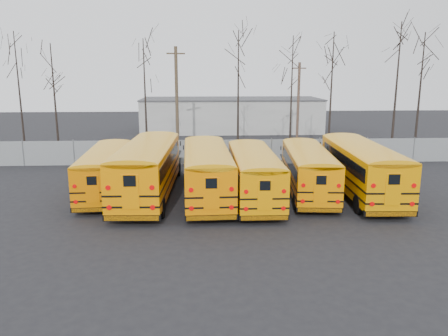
{
  "coord_description": "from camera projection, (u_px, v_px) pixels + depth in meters",
  "views": [
    {
      "loc": [
        -1.66,
        -23.07,
        7.46
      ],
      "look_at": [
        -0.34,
        3.19,
        1.6
      ],
      "focal_mm": 35.0,
      "sensor_mm": 36.0,
      "label": 1
    }
  ],
  "objects": [
    {
      "name": "bus_f",
      "position": [
        361.0,
        164.0,
        26.51
      ],
      "size": [
        3.18,
        11.75,
        3.26
      ],
      "rotation": [
        0.0,
        0.0,
        -0.04
      ],
      "color": "black",
      "rests_on": "ground"
    },
    {
      "name": "ground",
      "position": [
        233.0,
        209.0,
        24.19
      ],
      "size": [
        120.0,
        120.0,
        0.0
      ],
      "primitive_type": "plane",
      "color": "black",
      "rests_on": "ground"
    },
    {
      "name": "bus_e",
      "position": [
        308.0,
        167.0,
        26.78
      ],
      "size": [
        3.35,
        10.64,
        2.93
      ],
      "rotation": [
        0.0,
        0.0,
        -0.09
      ],
      "color": "black",
      "rests_on": "ground"
    },
    {
      "name": "utility_pole_left",
      "position": [
        177.0,
        98.0,
        40.59
      ],
      "size": [
        1.68,
        0.6,
        9.65
      ],
      "rotation": [
        0.0,
        0.0,
        0.28
      ],
      "color": "#483A29",
      "rests_on": "ground"
    },
    {
      "name": "tree_0",
      "position": [
        20.0,
        95.0,
        38.51
      ],
      "size": [
        0.26,
        0.26,
        10.82
      ],
      "primitive_type": "cone",
      "color": "black",
      "rests_on": "ground"
    },
    {
      "name": "bus_d",
      "position": [
        254.0,
        170.0,
        25.65
      ],
      "size": [
        2.47,
        10.7,
        2.99
      ],
      "rotation": [
        0.0,
        0.0,
        0.0
      ],
      "color": "black",
      "rests_on": "ground"
    },
    {
      "name": "bus_a",
      "position": [
        106.0,
        167.0,
        26.75
      ],
      "size": [
        2.86,
        10.33,
        2.86
      ],
      "rotation": [
        0.0,
        0.0,
        0.05
      ],
      "color": "black",
      "rests_on": "ground"
    },
    {
      "name": "bus_c",
      "position": [
        207.0,
        168.0,
        25.85
      ],
      "size": [
        2.97,
        11.42,
        3.17
      ],
      "rotation": [
        0.0,
        0.0,
        0.03
      ],
      "color": "black",
      "rests_on": "ground"
    },
    {
      "name": "tree_1",
      "position": [
        55.0,
        103.0,
        36.72
      ],
      "size": [
        0.26,
        0.26,
        9.7
      ],
      "primitive_type": "cone",
      "color": "black",
      "rests_on": "ground"
    },
    {
      "name": "tree_4",
      "position": [
        291.0,
        98.0,
        37.49
      ],
      "size": [
        0.26,
        0.26,
        10.35
      ],
      "primitive_type": "cone",
      "color": "black",
      "rests_on": "ground"
    },
    {
      "name": "utility_pole_right",
      "position": [
        298.0,
        105.0,
        42.23
      ],
      "size": [
        1.42,
        0.59,
        8.27
      ],
      "rotation": [
        0.0,
        0.0,
        0.34
      ],
      "color": "brown",
      "rests_on": "ground"
    },
    {
      "name": "tree_3",
      "position": [
        238.0,
        95.0,
        38.25
      ],
      "size": [
        0.26,
        0.26,
        10.85
      ],
      "primitive_type": "cone",
      "color": "black",
      "rests_on": "ground"
    },
    {
      "name": "tree_2",
      "position": [
        145.0,
        99.0,
        37.55
      ],
      "size": [
        0.26,
        0.26,
        10.12
      ],
      "primitive_type": "cone",
      "color": "black",
      "rests_on": "ground"
    },
    {
      "name": "bus_b",
      "position": [
        148.0,
        165.0,
        26.03
      ],
      "size": [
        3.29,
        12.28,
        3.41
      ],
      "rotation": [
        0.0,
        0.0,
        -0.04
      ],
      "color": "black",
      "rests_on": "ground"
    },
    {
      "name": "fence",
      "position": [
        223.0,
        152.0,
        35.67
      ],
      "size": [
        40.0,
        0.04,
        2.0
      ],
      "primitive_type": "cube",
      "color": "gray",
      "rests_on": "ground"
    },
    {
      "name": "tree_7",
      "position": [
        419.0,
        96.0,
        37.66
      ],
      "size": [
        0.26,
        0.26,
        10.65
      ],
      "primitive_type": "cone",
      "color": "black",
      "rests_on": "ground"
    },
    {
      "name": "tree_5",
      "position": [
        331.0,
        97.0,
        37.06
      ],
      "size": [
        0.26,
        0.26,
        10.63
      ],
      "primitive_type": "cone",
      "color": "black",
      "rests_on": "ground"
    },
    {
      "name": "tree_6",
      "position": [
        396.0,
        92.0,
        36.89
      ],
      "size": [
        0.26,
        0.26,
        11.43
      ],
      "primitive_type": "cone",
      "color": "black",
      "rests_on": "ground"
    },
    {
      "name": "distant_building",
      "position": [
        231.0,
        115.0,
        55.05
      ],
      "size": [
        22.0,
        8.0,
        4.0
      ],
      "primitive_type": "cube",
      "color": "#B7B7B2",
      "rests_on": "ground"
    }
  ]
}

